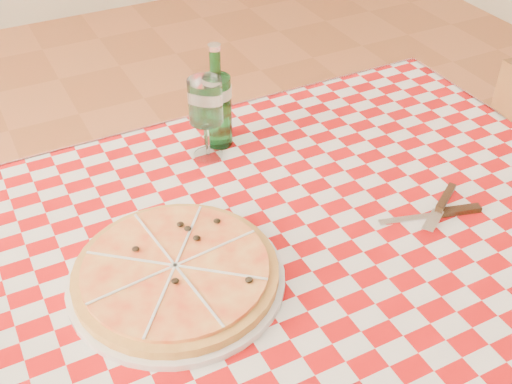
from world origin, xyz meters
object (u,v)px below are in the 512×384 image
pizza_plate (176,272)px  water_bottle (216,96)px  dining_table (280,272)px  wine_glass (206,120)px

pizza_plate → water_bottle: 0.43m
pizza_plate → water_bottle: bearing=56.0°
dining_table → wine_glass: size_ratio=6.78×
wine_glass → dining_table: bearing=-86.5°
dining_table → wine_glass: (-0.02, 0.28, 0.19)m
dining_table → water_bottle: size_ratio=5.26×
pizza_plate → wine_glass: size_ratio=2.02×
water_bottle → wine_glass: (-0.04, -0.04, -0.03)m
dining_table → pizza_plate: 0.25m
pizza_plate → dining_table: bearing=7.0°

